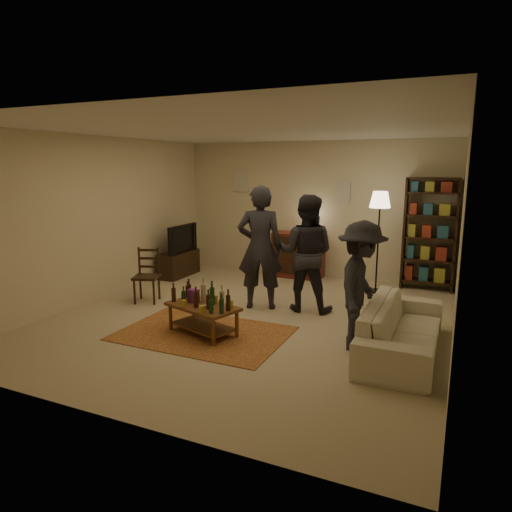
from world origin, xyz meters
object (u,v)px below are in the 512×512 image
Objects in this scene: sofa at (402,328)px; person_by_sofa at (361,286)px; bookshelf at (429,233)px; dining_chair at (147,273)px; person_left at (260,248)px; person_right at (306,253)px; floor_lamp at (380,207)px; tv_stand at (179,257)px; dresser at (298,254)px; coffee_table at (203,307)px.

sofa is 0.70m from person_by_sofa.
person_by_sofa is at bearing -99.46° from bookshelf.
dining_chair is 4.15m from sofa.
sofa is (4.12, -0.50, -0.17)m from dining_chair.
bookshelf reaches higher than person_left.
bookshelf is 1.27× the size of person_by_sofa.
person_right is (-1.63, -2.07, -0.14)m from bookshelf.
person_left is (-1.52, -1.69, -0.55)m from floor_lamp.
tv_stand is 0.52× the size of bookshelf.
person_by_sofa is at bearing 131.34° from person_left.
dresser is (2.25, 0.91, 0.09)m from tv_stand.
coffee_table is 3.71m from floor_lamp.
tv_stand is 0.59× the size of floor_lamp.
floor_lamp is 2.98m from sofa.
tv_stand is 0.51× the size of sofa.
person_right reaches higher than dining_chair.
person_right reaches higher than coffee_table.
person_left is at bearing 59.41° from person_by_sofa.
coffee_table is at bearing -91.70° from dresser.
person_left is at bearing 67.85° from sofa.
person_right is (3.06, -1.09, 0.51)m from tv_stand.
bookshelf is at bearing 54.98° from coffee_table.
dresser is 0.65× the size of sofa.
sofa is 1.32× the size of person_by_sofa.
person_right is at bearing -67.99° from dresser.
dining_chair is at bearing -123.43° from dresser.
dresser is 2.50m from bookshelf.
dresser is 3.74m from person_by_sofa.
bookshelf reaches higher than sofa.
floor_lamp is at bearing 60.42° from coffee_table.
dining_chair is 3.68m from person_by_sofa.
coffee_table reaches higher than sofa.
tv_stand is (-2.15, 2.65, 0.01)m from coffee_table.
coffee_table is at bearing 99.41° from person_by_sofa.
floor_lamp is 0.99× the size of person_right.
sofa is at bearing 139.10° from person_left.
person_left is (1.85, 0.43, 0.49)m from dining_chair.
person_left is (0.22, 1.38, 0.59)m from coffee_table.
dining_chair is 0.86× the size of tv_stand.
person_right is (-0.83, -1.50, -0.62)m from floor_lamp.
tv_stand is at bearing 129.01° from coffee_table.
sofa is at bearing -79.97° from person_by_sofa.
person_right is at bearing -7.14° from dining_chair.
sofa is 1.16× the size of person_right.
bookshelf is 1.09m from floor_lamp.
person_by_sofa reaches higher than coffee_table.
dining_chair is 1.78m from tv_stand.
bookshelf reaches higher than person_by_sofa.
dining_chair is at bearing 83.13° from sofa.
coffee_table is 0.61× the size of person_right.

